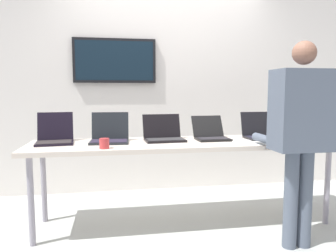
{
  "coord_description": "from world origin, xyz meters",
  "views": [
    {
      "loc": [
        -0.66,
        -2.93,
        1.24
      ],
      "look_at": [
        -0.12,
        0.19,
        0.9
      ],
      "focal_mm": 34.91,
      "sensor_mm": 36.0,
      "label": 1
    }
  ],
  "objects_px": {
    "laptop_station_4": "(261,132)",
    "equipment_box": "(297,119)",
    "laptop_station_0": "(55,136)",
    "coffee_mug": "(104,143)",
    "workbench": "(185,147)",
    "laptop_station_1": "(110,135)",
    "laptop_station_3": "(211,134)",
    "laptop_station_2": "(164,135)",
    "person": "(301,125)"
  },
  "relations": [
    {
      "from": "laptop_station_0",
      "to": "laptop_station_2",
      "type": "bearing_deg",
      "value": -0.84
    },
    {
      "from": "workbench",
      "to": "equipment_box",
      "type": "distance_m",
      "value": 1.22
    },
    {
      "from": "workbench",
      "to": "coffee_mug",
      "type": "xyz_separation_m",
      "value": [
        -0.73,
        -0.25,
        0.09
      ]
    },
    {
      "from": "equipment_box",
      "to": "laptop_station_0",
      "type": "bearing_deg",
      "value": 179.77
    },
    {
      "from": "workbench",
      "to": "laptop_station_0",
      "type": "bearing_deg",
      "value": 174.4
    },
    {
      "from": "laptop_station_1",
      "to": "coffee_mug",
      "type": "relative_size",
      "value": 4.35
    },
    {
      "from": "laptop_station_4",
      "to": "coffee_mug",
      "type": "xyz_separation_m",
      "value": [
        -1.52,
        -0.34,
        -0.02
      ]
    },
    {
      "from": "workbench",
      "to": "coffee_mug",
      "type": "height_order",
      "value": "coffee_mug"
    },
    {
      "from": "workbench",
      "to": "laptop_station_0",
      "type": "xyz_separation_m",
      "value": [
        -1.17,
        0.11,
        0.11
      ]
    },
    {
      "from": "laptop_station_1",
      "to": "person",
      "type": "bearing_deg",
      "value": -25.75
    },
    {
      "from": "laptop_station_1",
      "to": "person",
      "type": "relative_size",
      "value": 0.22
    },
    {
      "from": "laptop_station_3",
      "to": "coffee_mug",
      "type": "distance_m",
      "value": 1.07
    },
    {
      "from": "laptop_station_3",
      "to": "workbench",
      "type": "bearing_deg",
      "value": -161.17
    },
    {
      "from": "equipment_box",
      "to": "laptop_station_0",
      "type": "height_order",
      "value": "equipment_box"
    },
    {
      "from": "laptop_station_0",
      "to": "laptop_station_4",
      "type": "xyz_separation_m",
      "value": [
        1.97,
        -0.03,
        -0.0
      ]
    },
    {
      "from": "workbench",
      "to": "laptop_station_2",
      "type": "bearing_deg",
      "value": 151.02
    },
    {
      "from": "laptop_station_0",
      "to": "laptop_station_2",
      "type": "distance_m",
      "value": 0.99
    },
    {
      "from": "laptop_station_0",
      "to": "person",
      "type": "relative_size",
      "value": 0.23
    },
    {
      "from": "coffee_mug",
      "to": "laptop_station_1",
      "type": "bearing_deg",
      "value": 83.05
    },
    {
      "from": "equipment_box",
      "to": "person",
      "type": "bearing_deg",
      "value": -119.39
    },
    {
      "from": "laptop_station_4",
      "to": "laptop_station_3",
      "type": "bearing_deg",
      "value": 178.83
    },
    {
      "from": "workbench",
      "to": "person",
      "type": "distance_m",
      "value": 1.03
    },
    {
      "from": "laptop_station_1",
      "to": "laptop_station_0",
      "type": "bearing_deg",
      "value": 176.63
    },
    {
      "from": "workbench",
      "to": "coffee_mug",
      "type": "relative_size",
      "value": 34.0
    },
    {
      "from": "laptop_station_0",
      "to": "laptop_station_1",
      "type": "height_order",
      "value": "laptop_station_0"
    },
    {
      "from": "laptop_station_4",
      "to": "equipment_box",
      "type": "bearing_deg",
      "value": 2.92
    },
    {
      "from": "coffee_mug",
      "to": "laptop_station_3",
      "type": "bearing_deg",
      "value": 18.95
    },
    {
      "from": "laptop_station_0",
      "to": "laptop_station_3",
      "type": "relative_size",
      "value": 1.08
    },
    {
      "from": "laptop_station_2",
      "to": "person",
      "type": "xyz_separation_m",
      "value": [
        0.96,
        -0.72,
        0.15
      ]
    },
    {
      "from": "workbench",
      "to": "laptop_station_2",
      "type": "xyz_separation_m",
      "value": [
        -0.18,
        0.1,
        0.11
      ]
    },
    {
      "from": "laptop_station_1",
      "to": "coffee_mug",
      "type": "distance_m",
      "value": 0.34
    },
    {
      "from": "equipment_box",
      "to": "laptop_station_1",
      "type": "xyz_separation_m",
      "value": [
        -1.87,
        -0.02,
        -0.13
      ]
    },
    {
      "from": "laptop_station_0",
      "to": "laptop_station_2",
      "type": "height_order",
      "value": "laptop_station_0"
    },
    {
      "from": "laptop_station_0",
      "to": "coffee_mug",
      "type": "bearing_deg",
      "value": -39.38
    },
    {
      "from": "workbench",
      "to": "laptop_station_2",
      "type": "distance_m",
      "value": 0.23
    },
    {
      "from": "laptop_station_0",
      "to": "laptop_station_4",
      "type": "distance_m",
      "value": 1.97
    },
    {
      "from": "person",
      "to": "laptop_station_4",
      "type": "bearing_deg",
      "value": 88.84
    },
    {
      "from": "laptop_station_3",
      "to": "equipment_box",
      "type": "bearing_deg",
      "value": 0.61
    },
    {
      "from": "workbench",
      "to": "laptop_station_4",
      "type": "height_order",
      "value": "laptop_station_4"
    },
    {
      "from": "equipment_box",
      "to": "laptop_station_1",
      "type": "distance_m",
      "value": 1.88
    },
    {
      "from": "workbench",
      "to": "equipment_box",
      "type": "relative_size",
      "value": 7.34
    },
    {
      "from": "equipment_box",
      "to": "laptop_station_0",
      "type": "distance_m",
      "value": 2.36
    },
    {
      "from": "laptop_station_3",
      "to": "laptop_station_4",
      "type": "relative_size",
      "value": 1.04
    },
    {
      "from": "equipment_box",
      "to": "laptop_station_2",
      "type": "bearing_deg",
      "value": -179.78
    },
    {
      "from": "laptop_station_0",
      "to": "person",
      "type": "xyz_separation_m",
      "value": [
        1.95,
        -0.74,
        0.14
      ]
    },
    {
      "from": "equipment_box",
      "to": "laptop_station_1",
      "type": "relative_size",
      "value": 1.07
    },
    {
      "from": "person",
      "to": "coffee_mug",
      "type": "xyz_separation_m",
      "value": [
        -1.51,
        0.37,
        -0.16
      ]
    },
    {
      "from": "workbench",
      "to": "laptop_station_1",
      "type": "height_order",
      "value": "laptop_station_1"
    },
    {
      "from": "laptop_station_1",
      "to": "laptop_station_2",
      "type": "relative_size",
      "value": 0.94
    },
    {
      "from": "workbench",
      "to": "laptop_station_3",
      "type": "height_order",
      "value": "laptop_station_3"
    }
  ]
}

